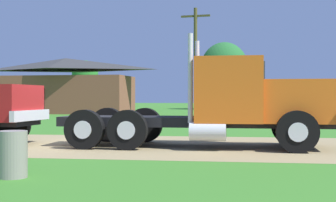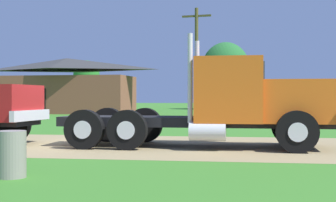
{
  "view_description": "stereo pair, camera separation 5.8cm",
  "coord_description": "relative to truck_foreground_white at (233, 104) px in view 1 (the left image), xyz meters",
  "views": [
    {
      "loc": [
        5.49,
        -14.65,
        1.49
      ],
      "look_at": [
        3.24,
        0.68,
        1.35
      ],
      "focal_mm": 52.2,
      "sensor_mm": 36.0,
      "label": 1
    },
    {
      "loc": [
        5.54,
        -14.65,
        1.49
      ],
      "look_at": [
        3.24,
        0.68,
        1.35
      ],
      "focal_mm": 52.2,
      "sensor_mm": 36.0,
      "label": 2
    }
  ],
  "objects": [
    {
      "name": "ground_plane",
      "position": [
        -5.3,
        0.26,
        -1.28
      ],
      "size": [
        200.0,
        200.0,
        0.0
      ],
      "primitive_type": "plane",
      "color": "#387725"
    },
    {
      "name": "dirt_track",
      "position": [
        -5.3,
        0.26,
        -1.28
      ],
      "size": [
        120.0,
        6.95,
        0.01
      ],
      "primitive_type": "cube",
      "color": "#98845A",
      "rests_on": "ground_plane"
    },
    {
      "name": "truck_foreground_white",
      "position": [
        0.0,
        0.0,
        0.0
      ],
      "size": [
        8.08,
        2.82,
        3.25
      ],
      "color": "black",
      "rests_on": "ground_plane"
    },
    {
      "name": "steel_barrel",
      "position": [
        -3.94,
        -5.97,
        -0.85
      ],
      "size": [
        0.55,
        0.55,
        0.86
      ],
      "primitive_type": "cylinder",
      "color": "gray",
      "rests_on": "ground_plane"
    },
    {
      "name": "shed_building",
      "position": [
        -15.3,
        27.7,
        1.11
      ],
      "size": [
        12.35,
        5.95,
        4.96
      ],
      "color": "brown",
      "rests_on": "ground_plane"
    },
    {
      "name": "utility_pole_near",
      "position": [
        -3.05,
        21.73,
        3.01
      ],
      "size": [
        2.2,
        0.43,
        8.08
      ],
      "color": "#4F4623",
      "rests_on": "ground_plane"
    },
    {
      "name": "tree_left",
      "position": [
        -18.59,
        43.4,
        2.88
      ],
      "size": [
        3.2,
        3.2,
        5.96
      ],
      "color": "#513823",
      "rests_on": "ground_plane"
    },
    {
      "name": "tree_mid",
      "position": [
        -1.59,
        43.43,
        3.55
      ],
      "size": [
        5.59,
        5.59,
        7.91
      ],
      "color": "#513823",
      "rests_on": "ground_plane"
    }
  ]
}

